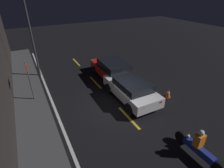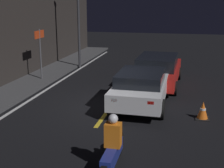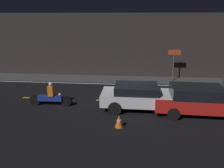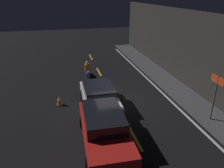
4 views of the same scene
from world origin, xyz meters
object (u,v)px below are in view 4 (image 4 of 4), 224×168
(taxi_red, at_px, (104,127))
(motorcycle, at_px, (87,71))
(sedan_white, at_px, (99,96))
(shop_sign, at_px, (216,89))
(traffic_cone_near, at_px, (60,100))

(taxi_red, xyz_separation_m, motorcycle, (-7.79, 0.32, -0.20))
(sedan_white, relative_size, shop_sign, 1.68)
(sedan_white, height_order, shop_sign, shop_sign)
(sedan_white, xyz_separation_m, taxi_red, (2.98, -0.34, 0.02))
(traffic_cone_near, bearing_deg, motorcycle, 151.07)
(taxi_red, bearing_deg, motorcycle, 179.59)
(sedan_white, xyz_separation_m, motorcycle, (-4.81, -0.02, -0.18))
(taxi_red, relative_size, shop_sign, 1.92)
(motorcycle, bearing_deg, taxi_red, -2.80)
(sedan_white, distance_m, motorcycle, 4.81)
(taxi_red, xyz_separation_m, shop_sign, (-0.34, 5.60, 1.05))
(taxi_red, distance_m, shop_sign, 5.71)
(taxi_red, distance_m, traffic_cone_near, 4.33)
(sedan_white, height_order, motorcycle, motorcycle)
(taxi_red, bearing_deg, sedan_white, 175.42)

